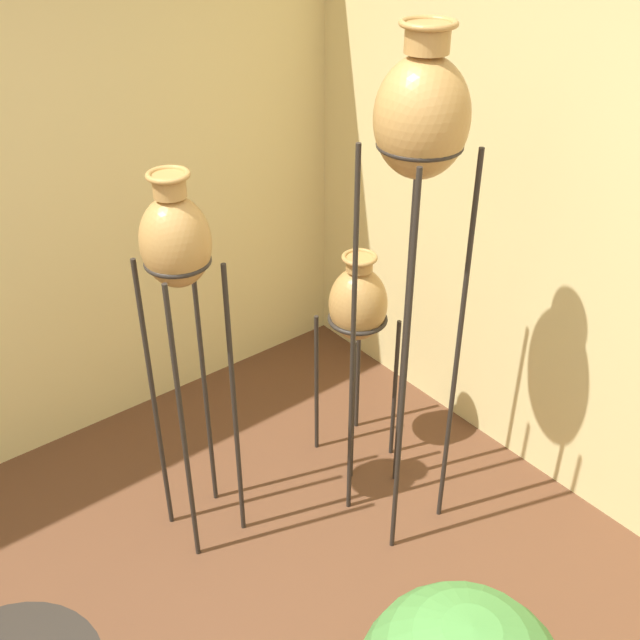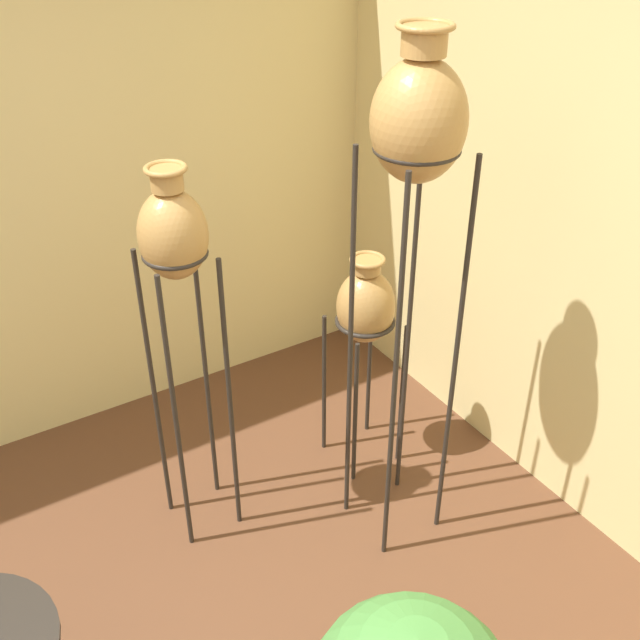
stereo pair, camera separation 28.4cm
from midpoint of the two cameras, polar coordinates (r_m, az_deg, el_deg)
The scene contains 3 objects.
vase_stand_tall at distance 2.52m, azimuth 4.41°, elevation 14.11°, with size 0.32×0.32×2.08m.
vase_stand_medium at distance 2.67m, azimuth -13.87°, elevation 4.73°, with size 0.25×0.25×1.62m.
vase_stand_short at distance 3.26m, azimuth 0.42°, elevation 0.93°, with size 0.28×0.28×1.07m.
Camera 1 is at (-0.38, -0.98, 2.50)m, focal length 42.00 mm.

